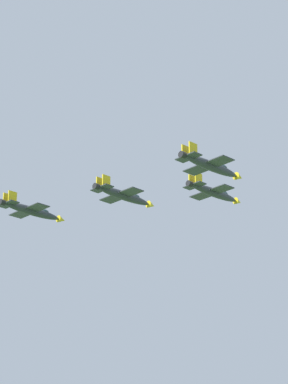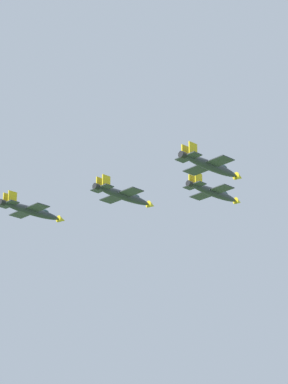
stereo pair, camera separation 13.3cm
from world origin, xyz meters
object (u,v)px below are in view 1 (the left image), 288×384
object	(u,v)px
jet_left_outer	(32,211)
jet_left_wingman	(124,196)
jet_right_wingman	(211,166)
jet_lead	(214,192)

from	to	relation	value
jet_left_outer	jet_left_wingman	bearing A→B (deg)	-40.39
jet_right_wingman	jet_left_wingman	bearing A→B (deg)	90.25
jet_left_wingman	jet_right_wingman	bearing A→B (deg)	-90.59
jet_lead	jet_right_wingman	bearing A→B (deg)	-139.66
jet_right_wingman	jet_left_outer	xyz separation A→B (m)	(-28.68, -23.20, -2.74)
jet_lead	jet_left_outer	xyz separation A→B (m)	(-13.70, -32.59, -4.54)
jet_lead	jet_left_wingman	distance (m)	17.70
jet_right_wingman	jet_left_outer	distance (m)	36.99
jet_left_wingman	jet_right_wingman	world-z (taller)	jet_left_wingman
jet_right_wingman	jet_lead	bearing A→B (deg)	40.61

